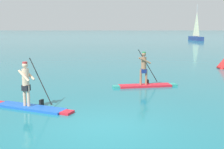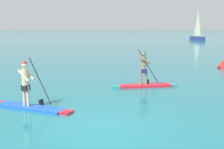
{
  "view_description": "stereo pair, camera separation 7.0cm",
  "coord_description": "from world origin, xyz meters",
  "views": [
    {
      "loc": [
        0.39,
        -8.59,
        3.04
      ],
      "look_at": [
        0.16,
        6.04,
        0.63
      ],
      "focal_mm": 46.99,
      "sensor_mm": 36.0,
      "label": 1
    },
    {
      "loc": [
        0.46,
        -8.58,
        3.04
      ],
      "look_at": [
        0.16,
        6.04,
        0.63
      ],
      "focal_mm": 46.99,
      "sensor_mm": 36.0,
      "label": 2
    }
  ],
  "objects": [
    {
      "name": "ground",
      "position": [
        0.0,
        0.0,
        0.0
      ],
      "size": [
        440.0,
        440.0,
        0.0
      ],
      "primitive_type": "plane",
      "color": "#1E727F"
    },
    {
      "name": "paddleboarder_mid_center",
      "position": [
        -2.86,
        1.99,
        0.38
      ],
      "size": [
        3.44,
        1.77,
        1.91
      ],
      "rotation": [
        0.0,
        0.0,
        -0.4
      ],
      "color": "blue",
      "rests_on": "ground"
    },
    {
      "name": "paddleboarder_far_right",
      "position": [
        1.84,
        6.12,
        0.37
      ],
      "size": [
        3.36,
        1.18,
        1.91
      ],
      "rotation": [
        0.0,
        0.0,
        0.19
      ],
      "color": "red",
      "rests_on": "ground"
    },
    {
      "name": "sailboat_right_horizon",
      "position": [
        17.92,
        56.86,
        0.91
      ],
      "size": [
        1.97,
        5.99,
        7.79
      ],
      "rotation": [
        0.0,
        0.0,
        4.8
      ],
      "color": "navy",
      "rests_on": "ground"
    }
  ]
}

